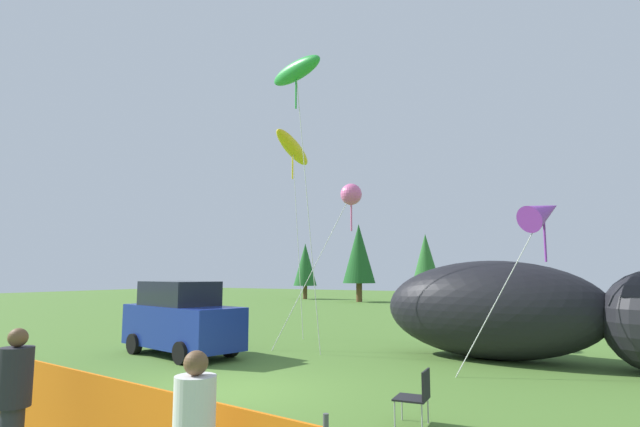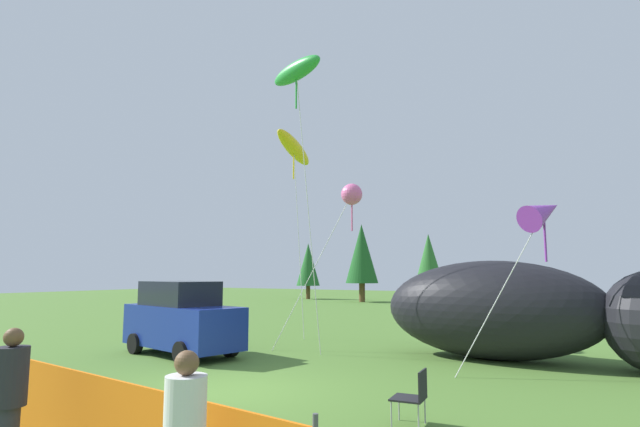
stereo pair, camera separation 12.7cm
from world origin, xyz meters
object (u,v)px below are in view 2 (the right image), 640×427
at_px(spectator_in_black_shirt, 10,396).
at_px(kite_green_fish, 296,72).
at_px(inflatable_cat, 524,315).
at_px(kite_yellow_hero, 294,148).
at_px(folding_chair, 414,393).
at_px(kite_purple_delta, 543,212).
at_px(kite_pink_octopus, 351,195).
at_px(parked_car, 182,319).

relative_size(spectator_in_black_shirt, kite_green_fish, 0.19).
bearing_deg(inflatable_cat, kite_yellow_hero, 172.86).
bearing_deg(folding_chair, inflatable_cat, -100.95).
bearing_deg(spectator_in_black_shirt, inflatable_cat, 70.10).
distance_m(spectator_in_black_shirt, kite_green_fish, 13.06).
height_order(kite_purple_delta, kite_pink_octopus, kite_pink_octopus).
bearing_deg(kite_purple_delta, spectator_in_black_shirt, -115.25).
bearing_deg(kite_yellow_hero, spectator_in_black_shirt, -70.89).
height_order(inflatable_cat, kite_pink_octopus, kite_pink_octopus).
distance_m(parked_car, folding_chair, 9.21).
bearing_deg(parked_car, spectator_in_black_shirt, -44.29).
distance_m(parked_car, inflatable_cat, 10.11).
xyz_separation_m(kite_pink_octopus, kite_yellow_hero, (-3.27, 1.24, 2.38)).
xyz_separation_m(kite_green_fish, kite_yellow_hero, (-2.29, 3.34, -1.59)).
distance_m(folding_chair, kite_yellow_hero, 13.86).
distance_m(spectator_in_black_shirt, kite_purple_delta, 12.13).
height_order(inflatable_cat, kite_green_fish, kite_green_fish).
bearing_deg(kite_purple_delta, kite_green_fish, -174.35).
height_order(folding_chair, kite_green_fish, kite_green_fish).
height_order(kite_green_fish, kite_yellow_hero, kite_green_fish).
relative_size(folding_chair, kite_yellow_hero, 0.11).
height_order(inflatable_cat, kite_yellow_hero, kite_yellow_hero).
relative_size(kite_green_fish, kite_purple_delta, 2.06).
bearing_deg(parked_car, kite_pink_octopus, 61.31).
relative_size(parked_car, kite_pink_octopus, 0.81).
bearing_deg(parked_car, kite_purple_delta, 28.49).
bearing_deg(kite_yellow_hero, kite_green_fish, -55.55).
xyz_separation_m(spectator_in_black_shirt, kite_yellow_hero, (-4.59, 13.24, 6.62)).
bearing_deg(folding_chair, kite_pink_octopus, -62.32).
bearing_deg(folding_chair, spectator_in_black_shirt, 46.42).
bearing_deg(parked_car, inflatable_cat, 35.74).
xyz_separation_m(parked_car, kite_green_fish, (2.76, 2.13, 8.11)).
relative_size(spectator_in_black_shirt, kite_purple_delta, 0.39).
bearing_deg(folding_chair, parked_car, -25.99).
bearing_deg(kite_yellow_hero, kite_pink_octopus, -20.74).
bearing_deg(kite_purple_delta, kite_pink_octopus, 167.64).
xyz_separation_m(kite_green_fish, kite_pink_octopus, (0.97, 2.11, -3.97)).
relative_size(folding_chair, spectator_in_black_shirt, 0.50).
distance_m(inflatable_cat, kite_purple_delta, 3.06).
height_order(kite_green_fish, kite_purple_delta, kite_green_fish).
xyz_separation_m(parked_car, inflatable_cat, (9.29, 3.96, 0.23)).
bearing_deg(kite_green_fish, inflatable_cat, 15.64).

